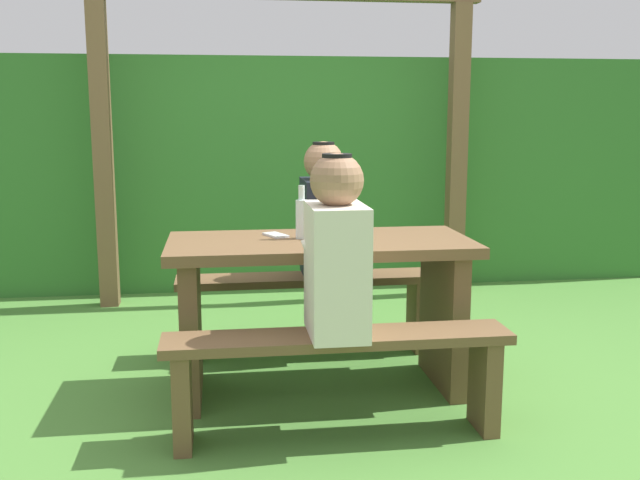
{
  "coord_description": "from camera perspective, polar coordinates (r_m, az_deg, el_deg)",
  "views": [
    {
      "loc": [
        -0.45,
        -3.3,
        1.32
      ],
      "look_at": [
        0.0,
        0.0,
        0.73
      ],
      "focal_mm": 41.06,
      "sensor_mm": 36.0,
      "label": 1
    }
  ],
  "objects": [
    {
      "name": "pergola_post_left",
      "position": [
        5.09,
        -16.55,
        6.31
      ],
      "size": [
        0.12,
        0.12,
        2.04
      ],
      "primitive_type": "cube",
      "color": "brown",
      "rests_on": "ground_plane"
    },
    {
      "name": "hedge_backdrop",
      "position": [
        5.67,
        -3.23,
        5.32
      ],
      "size": [
        6.4,
        0.64,
        1.7
      ],
      "primitive_type": "cube",
      "color": "#33702C",
      "rests_on": "ground_plane"
    },
    {
      "name": "bottle_left",
      "position": [
        3.39,
        1.34,
        1.65
      ],
      "size": [
        0.07,
        0.07,
        0.23
      ],
      "color": "silver",
      "rests_on": "picnic_table"
    },
    {
      "name": "person_black_coat",
      "position": [
        3.9,
        0.28,
        2.0
      ],
      "size": [
        0.25,
        0.35,
        0.72
      ],
      "color": "black",
      "rests_on": "bench_far"
    },
    {
      "name": "cell_phone",
      "position": [
        3.48,
        -3.47,
        0.39
      ],
      "size": [
        0.12,
        0.16,
        0.01
      ],
      "primitive_type": "cube",
      "rotation": [
        0.0,
        0.0,
        0.44
      ],
      "color": "silver",
      "rests_on": "picnic_table"
    },
    {
      "name": "bench_near",
      "position": [
        2.98,
        1.4,
        -9.6
      ],
      "size": [
        1.4,
        0.24,
        0.44
      ],
      "color": "brown",
      "rests_on": "ground_plane"
    },
    {
      "name": "pergola_post_right",
      "position": [
        5.3,
        10.63,
        6.69
      ],
      "size": [
        0.12,
        0.12,
        2.04
      ],
      "primitive_type": "cube",
      "color": "brown",
      "rests_on": "ground_plane"
    },
    {
      "name": "bench_far",
      "position": [
        3.98,
        -1.04,
        -4.53
      ],
      "size": [
        1.4,
        0.24,
        0.44
      ],
      "color": "brown",
      "rests_on": "ground_plane"
    },
    {
      "name": "drinking_glass",
      "position": [
        3.33,
        2.47,
        0.69
      ],
      "size": [
        0.07,
        0.07,
        0.09
      ],
      "primitive_type": "cylinder",
      "color": "silver",
      "rests_on": "picnic_table"
    },
    {
      "name": "bottle_right",
      "position": [
        3.39,
        -1.44,
        1.82
      ],
      "size": [
        0.06,
        0.06,
        0.25
      ],
      "color": "silver",
      "rests_on": "picnic_table"
    },
    {
      "name": "picnic_table",
      "position": [
        3.43,
        0.0,
        -3.79
      ],
      "size": [
        1.4,
        0.64,
        0.73
      ],
      "color": "brown",
      "rests_on": "ground_plane"
    },
    {
      "name": "person_white_shirt",
      "position": [
        2.86,
        1.29,
        -0.96
      ],
      "size": [
        0.25,
        0.35,
        0.72
      ],
      "color": "silver",
      "rests_on": "bench_near"
    },
    {
      "name": "ground_plane",
      "position": [
        3.58,
        0.0,
        -11.54
      ],
      "size": [
        12.0,
        12.0,
        0.0
      ],
      "primitive_type": "plane",
      "color": "#498034"
    }
  ]
}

